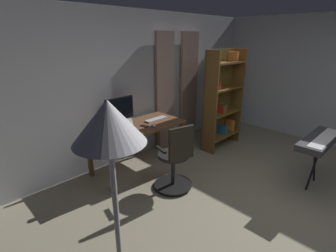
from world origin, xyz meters
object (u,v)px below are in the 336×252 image
(computer_monitor, at_px, (120,110))
(cell_phone_face_up, at_px, (145,126))
(computer_keyboard, at_px, (156,119))
(piano_keyboard, at_px, (320,141))
(office_chair, at_px, (176,160))
(bookshelf, at_px, (221,100))
(floor_lamp, at_px, (111,151))
(computer_mouse, at_px, (153,126))
(desk, at_px, (138,131))
(laptop, at_px, (123,129))
(mug_coffee, at_px, (108,137))

(computer_monitor, bearing_deg, cell_phone_face_up, 120.88)
(computer_keyboard, relative_size, piano_keyboard, 0.41)
(office_chair, xyz_separation_m, computer_monitor, (0.13, -1.12, 0.54))
(bookshelf, distance_m, piano_keyboard, 1.88)
(cell_phone_face_up, xyz_separation_m, floor_lamp, (1.81, 1.96, 0.82))
(computer_mouse, bearing_deg, cell_phone_face_up, -51.96)
(computer_monitor, distance_m, computer_mouse, 0.60)
(desk, distance_m, computer_mouse, 0.28)
(computer_keyboard, xyz_separation_m, floor_lamp, (2.16, 2.07, 0.81))
(office_chair, xyz_separation_m, bookshelf, (-1.79, -0.47, 0.48))
(computer_monitor, height_order, piano_keyboard, computer_monitor)
(desk, distance_m, piano_keyboard, 2.68)
(computer_mouse, bearing_deg, computer_monitor, -57.25)
(laptop, distance_m, computer_mouse, 0.52)
(cell_phone_face_up, xyz_separation_m, mug_coffee, (0.74, 0.11, 0.05))
(mug_coffee, distance_m, bookshelf, 2.45)
(computer_mouse, xyz_separation_m, mug_coffee, (0.83, 0.00, 0.04))
(bookshelf, xyz_separation_m, floor_lamp, (3.51, 1.66, 0.64))
(floor_lamp, bearing_deg, piano_keyboard, 176.81)
(mug_coffee, height_order, piano_keyboard, mug_coffee)
(office_chair, xyz_separation_m, floor_lamp, (1.72, 1.19, 1.12))
(computer_keyboard, relative_size, computer_mouse, 4.25)
(computer_monitor, bearing_deg, piano_keyboard, 123.23)
(laptop, bearing_deg, desk, -136.40)
(laptop, height_order, mug_coffee, laptop)
(laptop, bearing_deg, piano_keyboard, 158.91)
(computer_mouse, relative_size, mug_coffee, 0.80)
(computer_monitor, xyz_separation_m, computer_keyboard, (-0.56, 0.24, -0.24))
(computer_monitor, height_order, cell_phone_face_up, computer_monitor)
(computer_keyboard, bearing_deg, laptop, 7.54)
(bookshelf, height_order, piano_keyboard, bookshelf)
(cell_phone_face_up, bearing_deg, desk, -78.19)
(computer_monitor, distance_m, bookshelf, 2.02)
(computer_monitor, xyz_separation_m, mug_coffee, (0.53, 0.47, -0.19))
(desk, relative_size, computer_monitor, 2.98)
(office_chair, relative_size, floor_lamp, 0.55)
(computer_mouse, distance_m, cell_phone_face_up, 0.15)
(office_chair, bearing_deg, mug_coffee, 148.89)
(desk, relative_size, cell_phone_face_up, 10.62)
(computer_mouse, bearing_deg, office_chair, 75.17)
(computer_mouse, height_order, cell_phone_face_up, computer_mouse)
(laptop, height_order, bookshelf, bookshelf)
(computer_monitor, bearing_deg, computer_keyboard, 156.94)
(office_chair, relative_size, laptop, 2.24)
(laptop, relative_size, bookshelf, 0.24)
(office_chair, bearing_deg, computer_monitor, 110.37)
(piano_keyboard, bearing_deg, bookshelf, -98.86)
(office_chair, relative_size, computer_keyboard, 2.36)
(desk, height_order, floor_lamp, floor_lamp)
(computer_keyboard, height_order, laptop, laptop)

